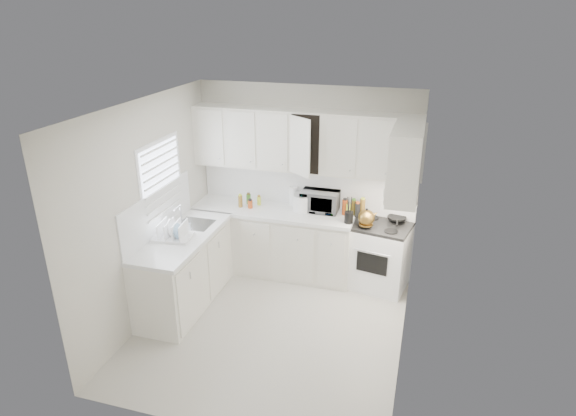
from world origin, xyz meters
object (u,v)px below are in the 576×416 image
at_px(stove, 380,247).
at_px(tea_kettle, 366,217).
at_px(microwave, 320,199).
at_px(utensil_crock, 349,210).
at_px(rice_cooker, 303,201).
at_px(dish_rack, 172,229).

distance_m(stove, tea_kettle, 0.54).
bearing_deg(microwave, stove, -8.25).
bearing_deg(microwave, utensil_crock, -33.77).
distance_m(microwave, rice_cooker, 0.24).
bearing_deg(microwave, dish_rack, -137.46).
xyz_separation_m(microwave, dish_rack, (-1.50, -1.34, -0.05)).
relative_size(stove, tea_kettle, 4.43).
distance_m(rice_cooker, utensil_crock, 0.71).
xyz_separation_m(tea_kettle, rice_cooker, (-0.89, 0.23, 0.02)).
relative_size(stove, microwave, 2.29).
distance_m(tea_kettle, utensil_crock, 0.23).
distance_m(tea_kettle, dish_rack, 2.40).
xyz_separation_m(rice_cooker, dish_rack, (-1.27, -1.27, -0.01)).
xyz_separation_m(stove, rice_cooker, (-1.07, 0.07, 0.51)).
xyz_separation_m(microwave, utensil_crock, (0.44, -0.31, 0.01)).
relative_size(stove, rice_cooker, 4.39).
height_order(tea_kettle, microwave, microwave).
relative_size(rice_cooker, dish_rack, 0.59).
distance_m(rice_cooker, dish_rack, 1.80).
bearing_deg(rice_cooker, microwave, 27.61).
relative_size(tea_kettle, utensil_crock, 0.71).
bearing_deg(rice_cooker, dish_rack, -123.66).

